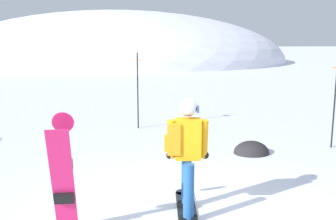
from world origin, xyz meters
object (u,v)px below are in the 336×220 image
object	(u,v)px
piste_marker_near	(335,97)
piste_marker_far	(138,85)
rock_dark	(251,153)
spare_snowboard	(63,176)
snowboarder_main	(186,154)

from	to	relation	value
piste_marker_near	piste_marker_far	xyz separation A→B (m)	(-4.51, 2.44, 0.04)
piste_marker_far	rock_dark	size ratio (longest dim) A/B	2.76
spare_snowboard	piste_marker_far	distance (m)	6.18
snowboarder_main	rock_dark	xyz separation A→B (m)	(1.90, 2.90, -0.92)
snowboarder_main	piste_marker_far	xyz separation A→B (m)	(-0.59, 5.64, 0.33)
spare_snowboard	piste_marker_near	xyz separation A→B (m)	(5.55, 3.63, 0.40)
spare_snowboard	snowboarder_main	bearing A→B (deg)	15.18
rock_dark	spare_snowboard	bearing A→B (deg)	-136.52
rock_dark	piste_marker_far	bearing A→B (deg)	132.24
piste_marker_near	rock_dark	xyz separation A→B (m)	(-2.03, -0.30, -1.21)
spare_snowboard	rock_dark	distance (m)	4.92
piste_marker_near	rock_dark	size ratio (longest dim) A/B	2.68
snowboarder_main	spare_snowboard	distance (m)	1.69
snowboarder_main	spare_snowboard	bearing A→B (deg)	-164.82
snowboarder_main	rock_dark	distance (m)	3.58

